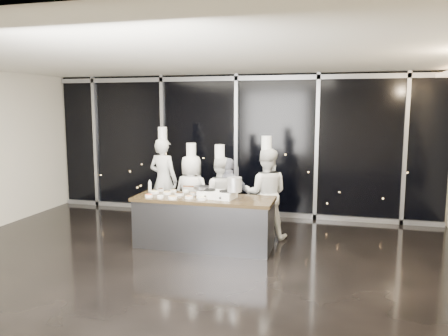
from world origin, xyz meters
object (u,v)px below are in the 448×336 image
Objects in this scene: demo_counter at (204,222)px; guest at (229,197)px; frying_pan at (201,187)px; stove at (217,194)px; stock_pot at (235,184)px; chef_right at (266,193)px; chef_far_left at (163,180)px; chef_left at (192,193)px; chef_center at (220,195)px.

guest is (0.24, 0.85, 0.30)m from demo_counter.
frying_pan is 0.93m from guest.
guest reaches higher than frying_pan.
stove is 0.38m from stock_pot.
chef_right is (0.72, -0.04, 0.11)m from guest.
stock_pot is 0.13× the size of chef_right.
chef_far_left is (-1.58, 1.38, -0.04)m from stove.
chef_right is (0.40, 0.88, -0.30)m from stock_pot.
stove is 1.10m from chef_right.
stove is 0.89m from guest.
stock_pot is 1.46m from chef_left.
stove is 0.44× the size of guest.
demo_counter is at bearing -172.45° from stove.
chef_right reaches higher than chef_center.
stock_pot is 0.16× the size of guest.
guest is 0.77× the size of chef_right.
stove is 0.34× the size of chef_right.
stove is at bearing 1.58° from frying_pan.
chef_left is (-0.45, 0.80, -0.28)m from frying_pan.
chef_far_left reaches higher than stove.
frying_pan is at bearing 72.42° from guest.
chef_center is (0.57, 0.01, -0.01)m from chef_left.
guest is at bearing 174.00° from chef_far_left.
chef_center is at bearing -171.13° from chef_left.
frying_pan is 1.99× the size of stock_pot.
demo_counter is at bearing 146.44° from chef_far_left.
chef_far_left is 0.99m from chef_left.
stock_pot is at bearing 114.66° from chef_center.
chef_center reaches higher than frying_pan.
demo_counter is 3.70× the size of stove.
guest is at bearing 99.30° from stove.
guest is (0.31, 0.82, -0.31)m from frying_pan.
stove is at bearing 169.68° from stock_pot.
stock_pot is at bearing -6.45° from demo_counter.
demo_counter is 5.04× the size of frying_pan.
frying_pan is 0.87m from chef_center.
demo_counter is at bearing 129.55° from chef_left.
frying_pan is 1.31m from chef_right.
stove is at bearing 93.55° from guest.
stove reaches higher than demo_counter.
frying_pan is at bearing 76.38° from chef_center.
chef_left is (0.82, -0.54, -0.14)m from chef_far_left.
stock_pot is (0.57, -0.06, 0.71)m from demo_counter.
stove is 0.89m from chef_center.
frying_pan reaches higher than stove.
chef_far_left is at bearing 142.88° from stock_pot.
chef_left reaches higher than chef_center.
chef_right is (1.48, -0.02, 0.08)m from chef_left.
guest is (-0.01, 0.86, -0.21)m from stove.
chef_far_left is 1.37× the size of guest.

